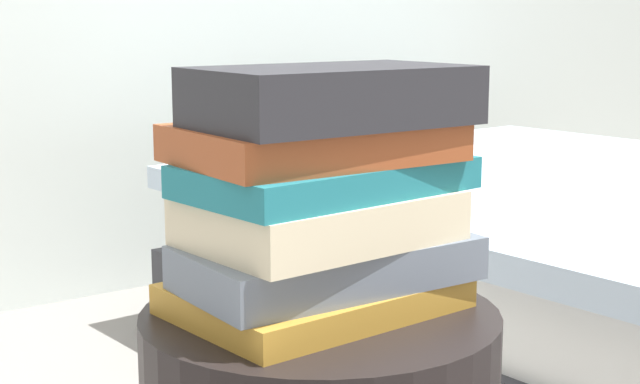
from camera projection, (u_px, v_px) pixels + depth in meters
The scene contains 7 objects.
bed at pixel (612, 272), 2.36m from camera, with size 1.61×2.06×0.62m.
book_ochre at pixel (318, 295), 0.99m from camera, with size 0.28×0.20×0.03m, color #B7842D.
book_slate at pixel (329, 263), 0.97m from camera, with size 0.30×0.16×0.04m, color slate.
book_cream at pixel (320, 218), 0.96m from camera, with size 0.26×0.18×0.05m, color beige.
book_teal at pixel (326, 177), 0.96m from camera, with size 0.29×0.17×0.03m, color #1E727F.
book_rust at pixel (314, 142), 0.96m from camera, with size 0.27×0.19×0.04m, color #994723.
book_charcoal at pixel (333, 96), 0.94m from camera, with size 0.27×0.16×0.06m, color #28282D.
Camera 1 is at (-0.56, -0.76, 0.86)m, focal length 53.12 mm.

